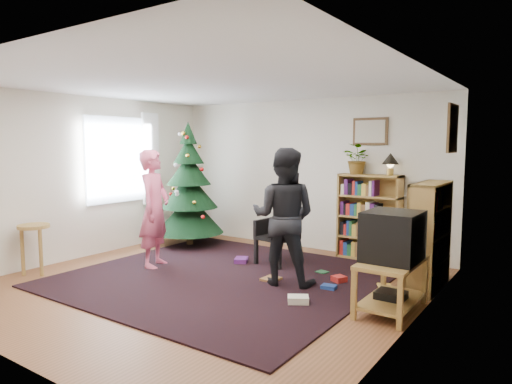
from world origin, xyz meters
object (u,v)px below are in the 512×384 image
Objects in this scene: crt_tv at (392,236)px; potted_plant at (358,159)px; armchair at (281,231)px; table_lamp at (390,160)px; christmas_tree at (189,195)px; bookshelf_right at (430,235)px; picture_back at (370,131)px; bookshelf_back at (369,216)px; person_standing at (154,209)px; picture_right at (453,128)px; tv_stand at (391,281)px; stool at (34,236)px; person_by_chair at (284,217)px.

crt_tv is 2.43m from potted_plant.
table_lamp reaches higher than armchair.
christmas_tree reaches higher than bookshelf_right.
picture_back is 0.42× the size of bookshelf_back.
table_lamp is (2.66, 2.17, 0.68)m from person_standing.
picture_right is 1.89m from bookshelf_back.
christmas_tree reaches higher than table_lamp.
bookshelf_back is at bearing 49.67° from bookshelf_right.
armchair is at bearing -71.73° from person_standing.
armchair is at bearing -4.08° from christmas_tree.
potted_plant is at bearing 59.62° from armchair.
tv_stand is at bearing -100.32° from picture_right.
table_lamp is (3.72, 3.36, 1.00)m from stool.
picture_right is 1.29× the size of potted_plant.
picture_back is at bearing 116.72° from tv_stand.
person_by_chair is (-1.55, -0.87, 0.19)m from bookshelf_right.
christmas_tree reaches higher than tv_stand.
tv_stand is 1.03× the size of armchair.
person_by_chair is at bearing 27.21° from stool.
bookshelf_right is 2.10m from armchair.
tv_stand is (3.92, -1.14, -0.56)m from christmas_tree.
bookshelf_right reaches higher than armchair.
person_by_chair is at bearing -111.68° from table_lamp.
stool is at bearing -101.37° from christmas_tree.
table_lamp is at bearing 45.46° from armchair.
tv_stand is 2.43m from table_lamp.
tv_stand is at bearing -63.28° from picture_back.
person_standing is at bearing -177.02° from crt_tv.
christmas_tree is 3.62× the size of crt_tv.
person_standing is (-3.36, -0.17, 0.03)m from crt_tv.
potted_plant is (2.71, 0.85, 0.64)m from christmas_tree.
tv_stand is (-0.26, -1.40, -1.62)m from picture_right.
bookshelf_back is at bearing 44.50° from stool.
picture_back is 1.29m from bookshelf_back.
christmas_tree reaches higher than person_standing.
christmas_tree is 1.65× the size of bookshelf_back.
crt_tv is (-0.00, 0.00, 0.48)m from tv_stand.
person_standing is 5.11× the size of table_lamp.
table_lamp is (-0.70, 1.99, 1.19)m from tv_stand.
bookshelf_back reaches higher than armchair.
table_lamp is at bearing 148.34° from picture_right.
armchair is at bearing 44.06° from stool.
picture_right is at bearing -25.15° from bookshelf_back.
crt_tv is 0.35× the size of person_standing.
person_standing is 0.98× the size of person_by_chair.
stool is at bearing 10.85° from person_by_chair.
bookshelf_back is 3.95× the size of table_lamp.
potted_plant is at bearing -113.36° from person_by_chair.
bookshelf_right is 1.78m from person_by_chair.
bookshelf_back is 1.47m from bookshelf_right.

